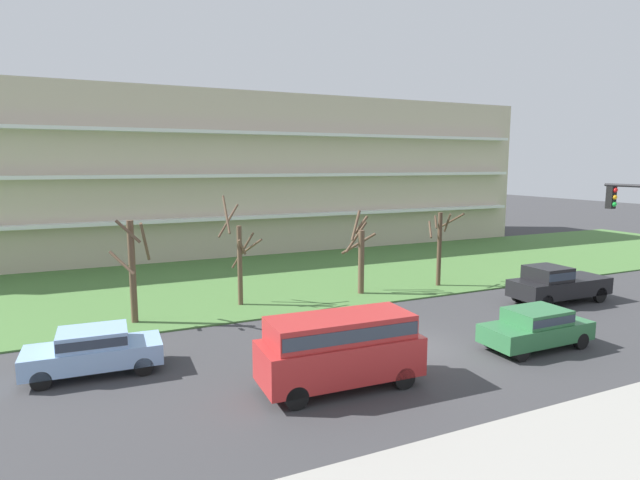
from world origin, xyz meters
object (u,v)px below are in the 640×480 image
(tree_far_left, at_px, (133,268))
(tree_right, at_px, (440,244))
(tree_center, at_px, (360,255))
(sedan_green_near_right, at_px, (536,326))
(pickup_black_center_left, at_px, (556,283))
(sedan_blue_near_left, at_px, (94,349))
(tree_left, at_px, (239,256))
(van_red_center_right, at_px, (340,345))

(tree_far_left, height_order, tree_right, tree_far_left)
(tree_center, relative_size, sedan_green_near_right, 1.05)
(sedan_green_near_right, bearing_deg, pickup_black_center_left, 35.78)
(pickup_black_center_left, bearing_deg, sedan_blue_near_left, 0.89)
(tree_left, bearing_deg, tree_center, -4.01)
(pickup_black_center_left, height_order, sedan_green_near_right, pickup_black_center_left)
(tree_center, height_order, pickup_black_center_left, tree_center)
(tree_right, bearing_deg, sedan_blue_near_left, -163.66)
(tree_right, relative_size, pickup_black_center_left, 0.80)
(sedan_blue_near_left, xyz_separation_m, sedan_green_near_right, (15.62, -4.50, 0.00))
(sedan_blue_near_left, bearing_deg, pickup_black_center_left, -177.38)
(tree_right, bearing_deg, tree_left, 175.84)
(tree_far_left, relative_size, tree_center, 1.03)
(tree_left, relative_size, pickup_black_center_left, 1.02)
(sedan_blue_near_left, bearing_deg, tree_left, -135.08)
(tree_left, xyz_separation_m, pickup_black_center_left, (14.93, -6.32, -1.51))
(tree_right, bearing_deg, pickup_black_center_left, -59.64)
(sedan_blue_near_left, bearing_deg, tree_right, -161.06)
(van_red_center_right, distance_m, sedan_green_near_right, 8.53)
(tree_right, relative_size, sedan_blue_near_left, 0.97)
(tree_left, distance_m, van_red_center_right, 10.89)
(pickup_black_center_left, relative_size, van_red_center_right, 1.03)
(tree_center, xyz_separation_m, van_red_center_right, (-6.51, -10.36, -0.81))
(tree_right, distance_m, van_red_center_right, 15.32)
(tree_center, xyz_separation_m, sedan_green_near_right, (2.00, -10.36, -1.33))
(sedan_green_near_right, bearing_deg, tree_left, 128.74)
(pickup_black_center_left, height_order, van_red_center_right, van_red_center_right)
(van_red_center_right, xyz_separation_m, sedan_green_near_right, (8.51, -0.00, -0.52))
(tree_center, bearing_deg, pickup_black_center_left, -35.31)
(tree_far_left, relative_size, sedan_blue_near_left, 1.06)
(sedan_blue_near_left, relative_size, van_red_center_right, 0.85)
(tree_center, height_order, tree_right, tree_center)
(sedan_blue_near_left, relative_size, pickup_black_center_left, 0.82)
(tree_right, bearing_deg, sedan_green_near_right, -107.06)
(tree_far_left, distance_m, pickup_black_center_left, 20.80)
(tree_center, height_order, sedan_green_near_right, tree_center)
(pickup_black_center_left, bearing_deg, tree_left, -22.07)
(tree_left, xyz_separation_m, tree_center, (6.66, -0.47, -0.32))
(tree_center, xyz_separation_m, tree_right, (5.06, -0.39, 0.28))
(tree_far_left, relative_size, pickup_black_center_left, 0.88)
(pickup_black_center_left, bearing_deg, van_red_center_right, 17.83)
(van_red_center_right, bearing_deg, tree_far_left, 120.36)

